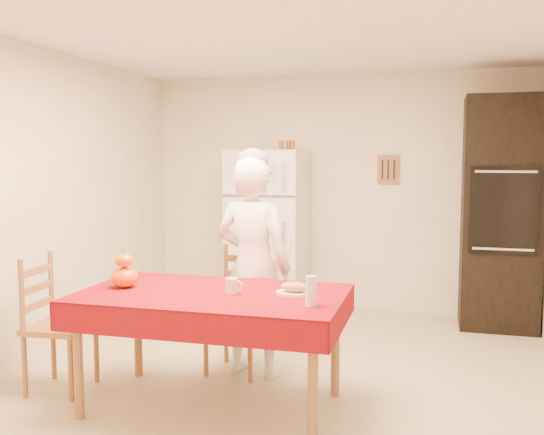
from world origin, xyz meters
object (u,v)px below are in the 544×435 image
at_px(dining_table, 212,303).
at_px(chair_left, 52,318).
at_px(chair_far, 241,304).
at_px(wine_glass, 311,291).
at_px(bread_plate, 295,293).
at_px(coffee_mug, 231,286).
at_px(pumpkin_lower, 125,277).
at_px(oven_cabinet, 500,213).
at_px(refrigerator, 268,232).
at_px(seated_woman, 253,267).

distance_m(dining_table, chair_left, 1.20).
height_order(chair_far, chair_left, same).
bearing_deg(wine_glass, bread_plate, 121.97).
bearing_deg(chair_left, coffee_mug, -94.32).
bearing_deg(pumpkin_lower, bread_plate, 4.18).
bearing_deg(wine_glass, oven_cabinet, 64.41).
xyz_separation_m(oven_cabinet, wine_glass, (-1.29, -2.68, -0.25)).
distance_m(pumpkin_lower, bread_plate, 1.15).
bearing_deg(oven_cabinet, wine_glass, -115.59).
height_order(dining_table, bread_plate, bread_plate).
bearing_deg(dining_table, refrigerator, 97.20).
relative_size(dining_table, pumpkin_lower, 9.36).
xyz_separation_m(chair_far, coffee_mug, (0.18, -0.73, 0.30)).
height_order(dining_table, chair_far, chair_far).
relative_size(coffee_mug, wine_glass, 0.57).
height_order(pumpkin_lower, bread_plate, pumpkin_lower).
relative_size(chair_far, seated_woman, 0.58).
xyz_separation_m(chair_left, bread_plate, (1.72, 0.07, 0.26)).
xyz_separation_m(oven_cabinet, seated_woman, (-1.89, -1.85, -0.28)).
relative_size(oven_cabinet, chair_far, 2.32).
bearing_deg(bread_plate, refrigerator, 109.36).
distance_m(refrigerator, seated_woman, 1.84).
bearing_deg(oven_cabinet, pumpkin_lower, -135.77).
distance_m(coffee_mug, pumpkin_lower, 0.75).
xyz_separation_m(seated_woman, coffee_mug, (0.06, -0.66, -0.00)).
xyz_separation_m(coffee_mug, wine_glass, (0.55, -0.17, 0.04)).
distance_m(wine_glass, bread_plate, 0.31).
relative_size(coffee_mug, bread_plate, 0.42).
distance_m(dining_table, wine_glass, 0.73).
height_order(dining_table, chair_left, chair_left).
relative_size(dining_table, chair_far, 1.79).
height_order(coffee_mug, bread_plate, coffee_mug).
xyz_separation_m(dining_table, seated_woman, (0.08, 0.65, 0.12)).
xyz_separation_m(wine_glass, bread_plate, (-0.16, 0.25, -0.08)).
height_order(chair_far, seated_woman, seated_woman).
distance_m(chair_left, seated_woman, 1.46).
height_order(chair_far, pumpkin_lower, chair_far).
relative_size(refrigerator, pumpkin_lower, 9.36).
distance_m(oven_cabinet, chair_left, 4.08).
distance_m(dining_table, bread_plate, 0.54).
bearing_deg(oven_cabinet, refrigerator, -178.82).
distance_m(coffee_mug, wine_glass, 0.58).
distance_m(oven_cabinet, wine_glass, 2.99).
distance_m(chair_far, seated_woman, 0.34).
height_order(pumpkin_lower, wine_glass, wine_glass).
distance_m(refrigerator, dining_table, 2.48).
relative_size(oven_cabinet, bread_plate, 9.17).
bearing_deg(dining_table, wine_glass, -15.13).
bearing_deg(pumpkin_lower, chair_left, 178.88).
xyz_separation_m(chair_left, seated_woman, (1.27, 0.66, 0.31)).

